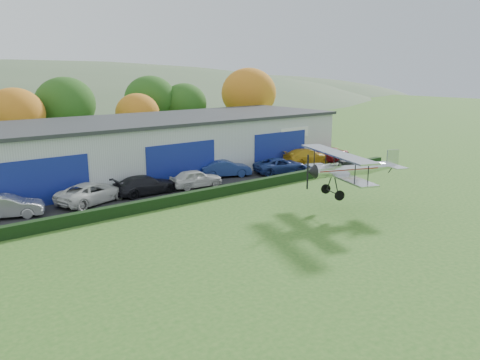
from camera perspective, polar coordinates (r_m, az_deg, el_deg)
ground at (r=24.30m, az=11.29°, el=-11.50°), size 300.00×300.00×0.00m
apron at (r=41.60m, az=-8.47°, el=-0.96°), size 48.00×9.00×0.05m
hedge at (r=37.55m, az=-4.77°, el=-1.79°), size 46.00×0.60×0.80m
hangar at (r=48.03m, az=-10.74°, el=4.04°), size 40.60×12.60×5.30m
tree_belt at (r=57.68m, az=-20.56°, el=7.87°), size 75.70×13.22×10.12m
car_1 at (r=36.48m, az=-25.91°, el=-2.83°), size 5.04×3.25×1.57m
car_2 at (r=38.12m, az=-17.05°, el=-1.43°), size 6.20×4.31×1.57m
car_3 at (r=39.67m, az=-11.13°, el=-0.56°), size 5.35×2.20×1.55m
car_4 at (r=41.38m, az=-5.25°, el=0.20°), size 4.71×2.31×1.55m
car_5 at (r=45.26m, az=-1.76°, el=1.39°), size 5.10×3.40×1.59m
car_6 at (r=47.02m, az=4.85°, el=1.72°), size 5.77×3.76×1.48m
car_7 at (r=51.77m, az=7.87°, el=2.78°), size 5.92×3.05×1.64m
car_8 at (r=54.56m, az=10.83°, el=3.08°), size 5.61×3.68×1.43m
biplane at (r=35.00m, az=12.86°, el=1.45°), size 7.42×8.35×3.16m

